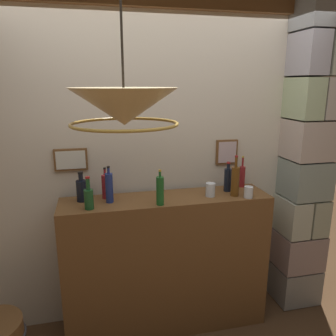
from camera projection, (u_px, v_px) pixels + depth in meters
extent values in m
cube|color=beige|center=(159.00, 158.00, 2.74)|extent=(3.20, 0.08, 2.79)
cube|color=brown|center=(71.00, 160.00, 2.53)|extent=(0.25, 0.03, 0.17)
cube|color=silver|center=(71.00, 160.00, 2.51)|extent=(0.22, 0.01, 0.14)
cube|color=brown|center=(227.00, 152.00, 2.81)|extent=(0.19, 0.03, 0.21)
cube|color=#C5AEB1|center=(227.00, 152.00, 2.79)|extent=(0.16, 0.01, 0.18)
cube|color=gray|center=(292.00, 280.00, 3.15)|extent=(0.38, 0.40, 0.33)
cube|color=gray|center=(295.00, 248.00, 3.07)|extent=(0.39, 0.40, 0.33)
cube|color=#B3B7A2|center=(289.00, 214.00, 2.96)|extent=(0.19, 0.40, 0.33)
cube|color=#9EA48C|center=(308.00, 213.00, 3.00)|extent=(0.17, 0.40, 0.33)
cube|color=gray|center=(303.00, 177.00, 2.89)|extent=(0.35, 0.40, 0.33)
cube|color=#BCAB9F|center=(307.00, 139.00, 2.81)|extent=(0.36, 0.40, 0.33)
cube|color=#ABBE92|center=(301.00, 98.00, 2.70)|extent=(0.17, 0.40, 0.33)
cube|color=#B8AEA1|center=(322.00, 98.00, 2.74)|extent=(0.19, 0.40, 0.33)
cube|color=#A5A2AB|center=(305.00, 54.00, 2.62)|extent=(0.17, 0.40, 0.33)
cube|color=#A4A992|center=(327.00, 55.00, 2.66)|extent=(0.17, 0.40, 0.33)
cube|color=gray|center=(310.00, 7.00, 2.53)|extent=(0.18, 0.40, 0.33)
cube|color=#BDB19E|center=(332.00, 9.00, 2.57)|extent=(0.19, 0.40, 0.33)
cube|color=brown|center=(167.00, 264.00, 2.69)|extent=(1.63, 0.38, 1.14)
cylinder|color=maroon|center=(242.00, 177.00, 2.79)|extent=(0.05, 0.05, 0.18)
cylinder|color=maroon|center=(243.00, 162.00, 2.76)|extent=(0.02, 0.02, 0.08)
cylinder|color=#B7932D|center=(243.00, 157.00, 2.75)|extent=(0.02, 0.02, 0.01)
cylinder|color=brown|center=(235.00, 182.00, 2.56)|extent=(0.06, 0.06, 0.23)
cylinder|color=brown|center=(236.00, 162.00, 2.52)|extent=(0.02, 0.02, 0.08)
cylinder|color=maroon|center=(236.00, 156.00, 2.51)|extent=(0.02, 0.02, 0.01)
cylinder|color=black|center=(228.00, 180.00, 2.68)|extent=(0.06, 0.06, 0.19)
cylinder|color=black|center=(228.00, 166.00, 2.65)|extent=(0.03, 0.03, 0.04)
cylinder|color=maroon|center=(229.00, 163.00, 2.64)|extent=(0.03, 0.03, 0.01)
cylinder|color=maroon|center=(105.00, 187.00, 2.51)|extent=(0.06, 0.06, 0.18)
cylinder|color=maroon|center=(105.00, 172.00, 2.49)|extent=(0.02, 0.02, 0.05)
cylinder|color=black|center=(105.00, 168.00, 2.48)|extent=(0.02, 0.02, 0.01)
cylinder|color=black|center=(82.00, 191.00, 2.45)|extent=(0.08, 0.08, 0.16)
cylinder|color=black|center=(81.00, 177.00, 2.43)|extent=(0.03, 0.03, 0.05)
cylinder|color=black|center=(80.00, 173.00, 2.42)|extent=(0.04, 0.04, 0.01)
cylinder|color=#194D24|center=(89.00, 199.00, 2.30)|extent=(0.07, 0.07, 0.14)
cylinder|color=#194D24|center=(88.00, 184.00, 2.27)|extent=(0.03, 0.03, 0.08)
cylinder|color=maroon|center=(87.00, 178.00, 2.26)|extent=(0.03, 0.03, 0.01)
cylinder|color=#1A5922|center=(160.00, 191.00, 2.37)|extent=(0.06, 0.06, 0.21)
cylinder|color=#1A5922|center=(160.00, 174.00, 2.34)|extent=(0.02, 0.02, 0.04)
cylinder|color=#B7932D|center=(160.00, 171.00, 2.34)|extent=(0.02, 0.02, 0.01)
cylinder|color=navy|center=(109.00, 188.00, 2.42)|extent=(0.06, 0.06, 0.22)
cylinder|color=navy|center=(108.00, 171.00, 2.39)|extent=(0.02, 0.02, 0.04)
cylinder|color=black|center=(108.00, 167.00, 2.38)|extent=(0.02, 0.02, 0.01)
cylinder|color=silver|center=(248.00, 192.00, 2.53)|extent=(0.07, 0.07, 0.09)
cylinder|color=silver|center=(210.00, 190.00, 2.57)|extent=(0.07, 0.07, 0.11)
cone|color=beige|center=(124.00, 107.00, 1.63)|extent=(0.54, 0.54, 0.18)
cylinder|color=black|center=(122.00, 43.00, 1.55)|extent=(0.01, 0.01, 0.41)
torus|color=#AD8433|center=(125.00, 124.00, 1.65)|extent=(0.55, 0.55, 0.02)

